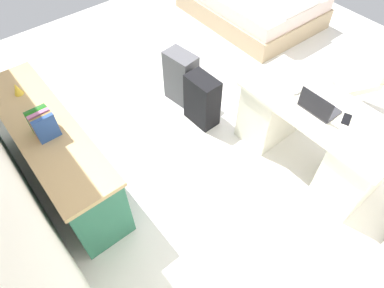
{
  "coord_description": "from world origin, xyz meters",
  "views": [
    {
      "loc": [
        -2.11,
        2.22,
        2.8
      ],
      "look_at": [
        -0.71,
        1.09,
        0.6
      ],
      "focal_mm": 31.82,
      "sensor_mm": 36.0,
      "label": 1
    }
  ],
  "objects_px": {
    "suitcase_black": "(202,100)",
    "figurine_small": "(17,89)",
    "desk": "(312,135)",
    "bed": "(252,2)",
    "cell_phone_near_laptop": "(347,119)",
    "office_chair": "(354,80)",
    "credenza": "(57,154)",
    "laptop": "(318,107)",
    "suitcase_spare_grey": "(181,78)",
    "computer_mouse": "(296,91)"
  },
  "relations": [
    {
      "from": "desk",
      "to": "suitcase_black",
      "type": "xyz_separation_m",
      "value": [
        1.08,
        0.44,
        -0.09
      ]
    },
    {
      "from": "desk",
      "to": "computer_mouse",
      "type": "relative_size",
      "value": 14.45
    },
    {
      "from": "laptop",
      "to": "computer_mouse",
      "type": "relative_size",
      "value": 3.12
    },
    {
      "from": "laptop",
      "to": "figurine_small",
      "type": "xyz_separation_m",
      "value": [
        1.78,
        1.9,
        0.03
      ]
    },
    {
      "from": "office_chair",
      "to": "suitcase_spare_grey",
      "type": "bearing_deg",
      "value": 46.0
    },
    {
      "from": "suitcase_black",
      "to": "laptop",
      "type": "height_order",
      "value": "laptop"
    },
    {
      "from": "suitcase_black",
      "to": "figurine_small",
      "type": "xyz_separation_m",
      "value": [
        0.72,
        1.53,
        0.52
      ]
    },
    {
      "from": "computer_mouse",
      "to": "cell_phone_near_laptop",
      "type": "distance_m",
      "value": 0.49
    },
    {
      "from": "suitcase_spare_grey",
      "to": "computer_mouse",
      "type": "distance_m",
      "value": 1.34
    },
    {
      "from": "cell_phone_near_laptop",
      "to": "credenza",
      "type": "bearing_deg",
      "value": 31.28
    },
    {
      "from": "laptop",
      "to": "cell_phone_near_laptop",
      "type": "height_order",
      "value": "laptop"
    },
    {
      "from": "laptop",
      "to": "figurine_small",
      "type": "bearing_deg",
      "value": 46.88
    },
    {
      "from": "cell_phone_near_laptop",
      "to": "office_chair",
      "type": "bearing_deg",
      "value": -87.69
    },
    {
      "from": "bed",
      "to": "laptop",
      "type": "xyz_separation_m",
      "value": [
        -2.25,
        1.6,
        0.54
      ]
    },
    {
      "from": "credenza",
      "to": "suitcase_black",
      "type": "distance_m",
      "value": 1.54
    },
    {
      "from": "suitcase_black",
      "to": "bed",
      "type": "bearing_deg",
      "value": -60.7
    },
    {
      "from": "suitcase_spare_grey",
      "to": "computer_mouse",
      "type": "bearing_deg",
      "value": -170.45
    },
    {
      "from": "office_chair",
      "to": "laptop",
      "type": "distance_m",
      "value": 1.09
    },
    {
      "from": "desk",
      "to": "bed",
      "type": "bearing_deg",
      "value": -34.07
    },
    {
      "from": "computer_mouse",
      "to": "figurine_small",
      "type": "distance_m",
      "value": 2.46
    },
    {
      "from": "suitcase_black",
      "to": "figurine_small",
      "type": "relative_size",
      "value": 5.29
    },
    {
      "from": "cell_phone_near_laptop",
      "to": "figurine_small",
      "type": "relative_size",
      "value": 1.24
    },
    {
      "from": "office_chair",
      "to": "suitcase_black",
      "type": "bearing_deg",
      "value": 57.39
    },
    {
      "from": "credenza",
      "to": "figurine_small",
      "type": "relative_size",
      "value": 16.36
    },
    {
      "from": "laptop",
      "to": "desk",
      "type": "bearing_deg",
      "value": -102.97
    },
    {
      "from": "office_chair",
      "to": "computer_mouse",
      "type": "distance_m",
      "value": 1.03
    },
    {
      "from": "suitcase_spare_grey",
      "to": "credenza",
      "type": "bearing_deg",
      "value": 89.55
    },
    {
      "from": "bed",
      "to": "cell_phone_near_laptop",
      "type": "distance_m",
      "value": 2.93
    },
    {
      "from": "suitcase_black",
      "to": "computer_mouse",
      "type": "height_order",
      "value": "computer_mouse"
    },
    {
      "from": "credenza",
      "to": "laptop",
      "type": "height_order",
      "value": "laptop"
    },
    {
      "from": "suitcase_black",
      "to": "laptop",
      "type": "bearing_deg",
      "value": -162.57
    },
    {
      "from": "desk",
      "to": "cell_phone_near_laptop",
      "type": "height_order",
      "value": "cell_phone_near_laptop"
    },
    {
      "from": "cell_phone_near_laptop",
      "to": "suitcase_black",
      "type": "bearing_deg",
      "value": -1.29
    },
    {
      "from": "desk",
      "to": "bed",
      "type": "xyz_separation_m",
      "value": [
        2.27,
        -1.54,
        -0.14
      ]
    },
    {
      "from": "cell_phone_near_laptop",
      "to": "computer_mouse",
      "type": "bearing_deg",
      "value": -13.46
    },
    {
      "from": "office_chair",
      "to": "credenza",
      "type": "height_order",
      "value": "office_chair"
    },
    {
      "from": "laptop",
      "to": "computer_mouse",
      "type": "distance_m",
      "value": 0.27
    },
    {
      "from": "credenza",
      "to": "figurine_small",
      "type": "xyz_separation_m",
      "value": [
        0.49,
        0.0,
        0.43
      ]
    },
    {
      "from": "figurine_small",
      "to": "laptop",
      "type": "bearing_deg",
      "value": -133.12
    },
    {
      "from": "office_chair",
      "to": "suitcase_spare_grey",
      "type": "distance_m",
      "value": 1.87
    },
    {
      "from": "office_chair",
      "to": "cell_phone_near_laptop",
      "type": "relative_size",
      "value": 6.91
    },
    {
      "from": "desk",
      "to": "bed",
      "type": "distance_m",
      "value": 2.74
    },
    {
      "from": "bed",
      "to": "computer_mouse",
      "type": "relative_size",
      "value": 19.17
    },
    {
      "from": "laptop",
      "to": "cell_phone_near_laptop",
      "type": "distance_m",
      "value": 0.25
    },
    {
      "from": "suitcase_black",
      "to": "cell_phone_near_laptop",
      "type": "distance_m",
      "value": 1.44
    },
    {
      "from": "office_chair",
      "to": "figurine_small",
      "type": "xyz_separation_m",
      "value": [
        1.6,
        2.91,
        0.39
      ]
    },
    {
      "from": "figurine_small",
      "to": "suitcase_spare_grey",
      "type": "bearing_deg",
      "value": -100.89
    },
    {
      "from": "desk",
      "to": "computer_mouse",
      "type": "xyz_separation_m",
      "value": [
        0.28,
        0.03,
        0.36
      ]
    },
    {
      "from": "suitcase_black",
      "to": "cell_phone_near_laptop",
      "type": "relative_size",
      "value": 4.28
    },
    {
      "from": "credenza",
      "to": "suitcase_spare_grey",
      "type": "distance_m",
      "value": 1.58
    }
  ]
}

